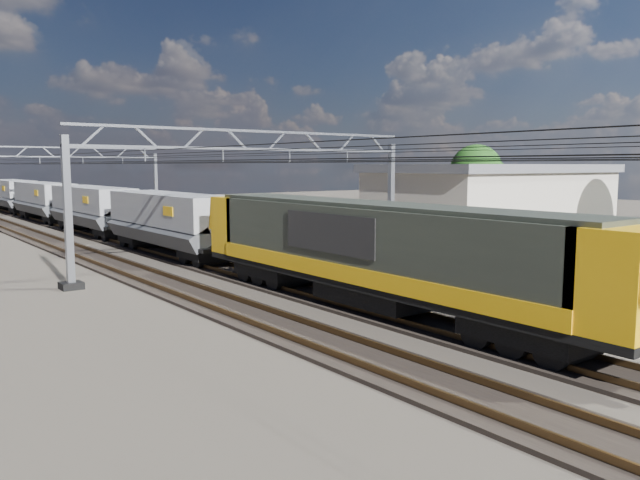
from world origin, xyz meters
TOP-DOWN VIEW (x-y plane):
  - ground at (0.00, 0.00)m, footprint 160.00×160.00m
  - track_outer_west at (-6.00, 0.00)m, footprint 2.60×140.00m
  - track_loco at (-2.00, 0.00)m, footprint 2.60×140.00m
  - track_inner_east at (2.00, 0.00)m, footprint 2.60×140.00m
  - track_outer_east at (6.00, 0.00)m, footprint 2.60×140.00m
  - catenary_gantry_mid at (0.00, 4.00)m, footprint 19.90×0.90m
  - catenary_gantry_far at (0.00, 40.00)m, footprint 19.90×0.90m
  - overhead_wires at (0.00, 8.00)m, footprint 12.03×140.00m
  - locomotive at (-2.00, -7.15)m, footprint 2.76×21.10m
  - hopper_wagon_lead at (-2.00, 10.54)m, footprint 3.38×13.00m
  - hopper_wagon_mid at (-2.00, 24.74)m, footprint 3.38×13.00m
  - hopper_wagon_third at (-2.00, 38.94)m, footprint 3.38×13.00m
  - hopper_wagon_fourth at (-2.00, 53.14)m, footprint 3.38×13.00m
  - industrial_shed at (22.00, 6.00)m, footprint 18.60×10.60m
  - tree_far at (30.32, 13.79)m, footprint 5.36×4.96m

SIDE VIEW (x-z plane):
  - ground at x=0.00m, z-range 0.00..0.00m
  - track_outer_west at x=-6.00m, z-range -0.08..0.22m
  - track_loco at x=-2.00m, z-range -0.08..0.22m
  - track_inner_east at x=2.00m, z-range -0.08..0.22m
  - track_outer_east at x=6.00m, z-range -0.08..0.22m
  - hopper_wagon_lead at x=-2.00m, z-range 0.60..3.86m
  - hopper_wagon_mid at x=-2.00m, z-range 0.60..3.86m
  - hopper_wagon_third at x=-2.00m, z-range 0.60..3.86m
  - hopper_wagon_fourth at x=-2.00m, z-range 0.60..3.86m
  - locomotive at x=-2.00m, z-range 0.52..4.14m
  - industrial_shed at x=22.00m, z-range 0.03..5.43m
  - catenary_gantry_mid at x=0.00m, z-range 0.35..7.46m
  - catenary_gantry_far at x=0.00m, z-range 0.35..7.46m
  - tree_far at x=30.32m, z-range 1.00..8.27m
  - overhead_wires at x=0.00m, z-range 5.48..6.02m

